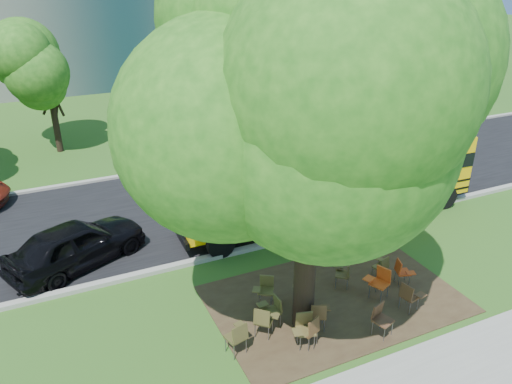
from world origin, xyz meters
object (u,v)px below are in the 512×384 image
chair_4 (319,313)px  chair_12 (402,270)px  school_bus (341,175)px  chair_0 (238,335)px  main_tree (313,102)px  chair_1 (264,319)px  chair_7 (410,295)px  chair_6 (380,280)px  chair_2 (310,328)px  chair_9 (265,287)px  chair_10 (300,288)px  black_car (76,244)px  chair_3 (304,327)px  chair_5 (381,317)px  chair_11 (344,272)px  chair_8 (273,308)px  chair_13 (382,265)px

chair_4 → chair_12: (3.31, 0.71, -0.03)m
school_bus → chair_0: size_ratio=12.28×
main_tree → chair_1: main_tree is taller
main_tree → chair_7: main_tree is taller
chair_6 → chair_1: bearing=69.9°
school_bus → chair_2: bearing=-126.9°
chair_7 → chair_9: 3.96m
chair_1 → chair_10: bearing=71.7°
black_car → chair_3: bearing=-168.0°
chair_2 → chair_9: chair_2 is taller
school_bus → chair_5: size_ratio=12.44×
chair_11 → school_bus: bearing=5.9°
chair_9 → chair_12: bearing=-159.1°
chair_8 → chair_11: bearing=-79.0°
chair_3 → black_car: size_ratio=0.21×
chair_10 → school_bus: bearing=151.6°
main_tree → school_bus: bearing=48.6°
main_tree → chair_8: main_tree is taller
chair_3 → chair_9: 1.96m
chair_1 → chair_11: size_ratio=1.08×
chair_11 → chair_13: 1.29m
chair_3 → chair_9: bearing=-71.1°
black_car → chair_1: bearing=-169.8°
chair_7 → chair_12: bearing=136.9°
school_bus → chair_13: size_ratio=14.83×
chair_4 → black_car: bearing=155.8°
chair_12 → chair_8: bearing=-70.7°
chair_7 → chair_6: bearing=-171.2°
chair_5 → black_car: 9.48m
chair_6 → chair_12: 1.01m
chair_6 → chair_7: bearing=178.6°
chair_9 → black_car: (-4.54, 4.30, 0.22)m
chair_0 → chair_1: (0.85, 0.28, -0.01)m
chair_6 → chair_12: chair_6 is taller
chair_0 → chair_9: 2.15m
chair_0 → chair_9: bearing=33.3°
chair_3 → black_car: (-4.68, 6.25, 0.18)m
school_bus → chair_11: (-2.51, -4.08, -1.09)m
chair_1 → chair_4: size_ratio=1.07×
chair_5 → chair_3: bearing=-33.2°
main_tree → chair_7: size_ratio=10.91×
chair_0 → chair_10: bearing=12.4°
chair_2 → chair_3: size_ratio=0.97×
main_tree → school_bus: (4.45, 5.05, -4.43)m
chair_4 → chair_5: (1.33, -0.85, 0.04)m
main_tree → chair_11: size_ratio=11.28×
main_tree → chair_4: main_tree is taller
chair_6 → chair_10: size_ratio=1.18×
main_tree → chair_6: main_tree is taller
chair_5 → chair_13: chair_5 is taller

